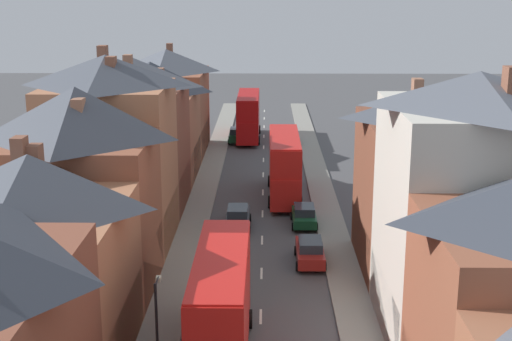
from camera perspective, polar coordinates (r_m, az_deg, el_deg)
pavement_left at (r=58.03m, az=-4.51°, el=-2.78°), size 2.20×104.00×0.14m
pavement_right at (r=57.99m, az=5.59°, el=-2.82°), size 2.20×104.00×0.14m
centre_line_dashes at (r=55.90m, az=0.52°, el=-3.48°), size 0.14×97.80×0.01m
terrace_row_left at (r=45.14m, az=-12.58°, el=-0.55°), size 8.00×74.49×13.44m
double_decker_bus_lead at (r=33.84m, az=-2.80°, el=-10.73°), size 2.74×10.80×5.30m
double_decker_bus_mid_street at (r=82.87m, az=-0.62°, el=4.44°), size 2.74×10.80×5.30m
double_decker_bus_far_approaching at (r=59.56m, az=2.28°, el=0.45°), size 2.74×10.80×5.30m
car_near_blue at (r=81.46m, az=-1.56°, el=2.85°), size 1.90×4.11×1.70m
car_near_silver at (r=53.09m, az=3.86°, el=-3.59°), size 1.90×4.10×1.58m
car_parked_right_a at (r=46.03m, az=4.34°, el=-6.43°), size 1.90×4.36×1.65m
car_mid_black at (r=81.12m, az=2.82°, el=2.79°), size 1.90×4.03×1.70m
car_parked_left_b at (r=52.49m, az=-1.46°, el=-3.74°), size 1.90×4.46×1.64m
street_lamp at (r=30.75m, az=-7.88°, el=-12.71°), size 0.20×1.12×5.50m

